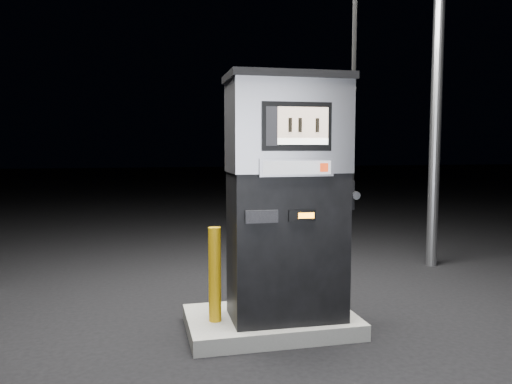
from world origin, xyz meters
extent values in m
plane|color=black|center=(0.00, 0.00, 0.00)|extent=(80.00, 80.00, 0.00)
cube|color=slate|center=(0.00, 0.00, 0.07)|extent=(1.60, 1.00, 0.15)
cylinder|color=gray|center=(3.00, 2.00, 2.25)|extent=(0.16, 0.16, 4.50)
cube|color=black|center=(0.12, -0.10, 0.84)|extent=(1.05, 0.62, 1.37)
cube|color=#AAAAB1|center=(0.12, -0.10, 1.93)|extent=(1.08, 0.65, 0.82)
cube|color=black|center=(0.12, -0.10, 2.38)|extent=(1.12, 0.69, 0.07)
cube|color=black|center=(0.11, -0.42, 1.93)|extent=(0.62, 0.05, 0.42)
cube|color=tan|center=(0.16, -0.44, 1.96)|extent=(0.45, 0.01, 0.26)
cube|color=white|center=(0.16, -0.44, 1.80)|extent=(0.45, 0.01, 0.05)
cube|color=#AAAAB1|center=(0.11, -0.42, 1.58)|extent=(0.66, 0.05, 0.15)
cube|color=#A3A5AA|center=(0.11, -0.44, 1.58)|extent=(0.60, 0.02, 0.12)
cube|color=red|center=(0.35, -0.44, 1.58)|extent=(0.08, 0.00, 0.08)
cube|color=black|center=(0.17, -0.42, 1.16)|extent=(0.24, 0.03, 0.10)
cube|color=orange|center=(0.20, -0.43, 1.16)|extent=(0.14, 0.01, 0.05)
cube|color=black|center=(-0.19, -0.41, 1.16)|extent=(0.29, 0.03, 0.11)
cube|color=black|center=(0.70, -0.11, 1.30)|extent=(0.11, 0.20, 0.27)
cylinder|color=gray|center=(0.76, -0.11, 1.30)|extent=(0.08, 0.24, 0.08)
cylinder|color=#CC950B|center=(-0.55, -0.05, 0.59)|extent=(0.15, 0.15, 0.87)
cylinder|color=#CC950B|center=(0.62, -0.01, 0.61)|extent=(0.15, 0.15, 0.92)
camera|label=1|loc=(-1.20, -4.51, 1.75)|focal=35.00mm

